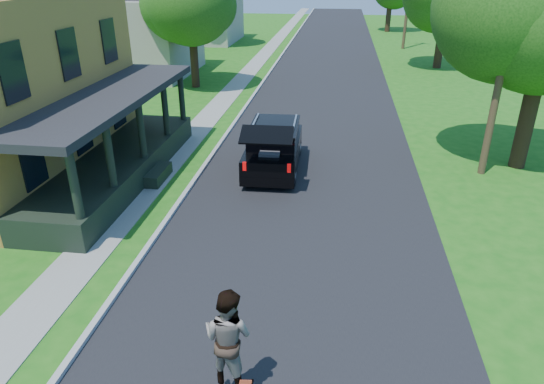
# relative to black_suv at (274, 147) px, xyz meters

# --- Properties ---
(ground) EXTENTS (140.00, 140.00, 0.00)m
(ground) POSITION_rel_black_suv_xyz_m (1.40, -7.68, -0.87)
(ground) COLOR #195D12
(ground) RESTS_ON ground
(street) EXTENTS (8.00, 120.00, 0.02)m
(street) POSITION_rel_black_suv_xyz_m (1.40, 12.32, -0.87)
(street) COLOR black
(street) RESTS_ON ground
(curb) EXTENTS (0.15, 120.00, 0.12)m
(curb) POSITION_rel_black_suv_xyz_m (-2.65, 12.32, -0.87)
(curb) COLOR #9E9D98
(curb) RESTS_ON ground
(sidewalk) EXTENTS (1.30, 120.00, 0.03)m
(sidewalk) POSITION_rel_black_suv_xyz_m (-4.20, 12.32, -0.87)
(sidewalk) COLOR gray
(sidewalk) RESTS_ON ground
(front_walk) EXTENTS (6.50, 1.20, 0.03)m
(front_walk) POSITION_rel_black_suv_xyz_m (-8.10, -1.68, -0.87)
(front_walk) COLOR gray
(front_walk) RESTS_ON ground
(neighbor_house_mid) EXTENTS (12.78, 12.78, 8.30)m
(neighbor_house_mid) POSITION_rel_black_suv_xyz_m (-12.10, 16.32, 3.33)
(neighbor_house_mid) COLOR #9D988B
(neighbor_house_mid) RESTS_ON ground
(black_suv) EXTENTS (1.98, 4.90, 2.26)m
(black_suv) POSITION_rel_black_suv_xyz_m (0.00, 0.00, 0.00)
(black_suv) COLOR black
(black_suv) RESTS_ON ground
(skateboarder) EXTENTS (1.11, 0.99, 1.90)m
(skateboarder) POSITION_rel_black_suv_xyz_m (0.65, -10.68, 0.45)
(skateboarder) COLOR black
(skateboarder) RESTS_ON ground
(tree_left_mid) EXTENTS (6.45, 6.23, 7.52)m
(tree_left_mid) POSITION_rel_black_suv_xyz_m (-6.73, 12.76, 3.97)
(tree_left_mid) COLOR black
(tree_left_mid) RESTS_ON ground
(utility_pole_near) EXTENTS (1.64, 0.28, 9.79)m
(utility_pole_near) POSITION_rel_black_suv_xyz_m (7.74, 0.64, 4.17)
(utility_pole_near) COLOR #482E21
(utility_pole_near) RESTS_ON ground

